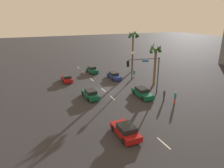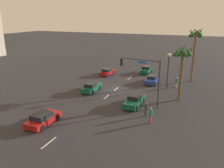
# 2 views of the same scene
# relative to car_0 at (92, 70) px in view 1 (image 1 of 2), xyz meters

# --- Properties ---
(ground_plane) EXTENTS (220.00, 220.00, 0.00)m
(ground_plane) POSITION_rel_car_0_xyz_m (12.34, -1.83, -0.65)
(ground_plane) COLOR #28282D
(lane_stripe_0) EXTENTS (2.04, 0.14, 0.01)m
(lane_stripe_0) POSITION_rel_car_0_xyz_m (-5.66, -1.83, -0.64)
(lane_stripe_0) COLOR silver
(lane_stripe_0) RESTS_ON ground_plane
(lane_stripe_1) EXTENTS (1.84, 0.14, 0.01)m
(lane_stripe_1) POSITION_rel_car_0_xyz_m (-0.43, -1.83, -0.64)
(lane_stripe_1) COLOR silver
(lane_stripe_1) RESTS_ON ground_plane
(lane_stripe_2) EXTENTS (2.34, 0.14, 0.01)m
(lane_stripe_2) POSITION_rel_car_0_xyz_m (5.26, -1.83, -0.64)
(lane_stripe_2) COLOR silver
(lane_stripe_2) RESTS_ON ground_plane
(lane_stripe_3) EXTENTS (1.91, 0.14, 0.01)m
(lane_stripe_3) POSITION_rel_car_0_xyz_m (12.05, -1.83, -0.64)
(lane_stripe_3) COLOR silver
(lane_stripe_3) RESTS_ON ground_plane
(lane_stripe_4) EXTENTS (1.92, 0.14, 0.01)m
(lane_stripe_4) POSITION_rel_car_0_xyz_m (15.92, -1.83, -0.64)
(lane_stripe_4) COLOR silver
(lane_stripe_4) RESTS_ON ground_plane
(lane_stripe_5) EXTENTS (2.19, 0.14, 0.01)m
(lane_stripe_5) POSITION_rel_car_0_xyz_m (28.96, -1.83, -0.64)
(lane_stripe_5) COLOR silver
(lane_stripe_5) RESTS_ON ground_plane
(car_0) EXTENTS (4.06, 1.83, 1.41)m
(car_0) POSITION_rel_car_0_xyz_m (0.00, 0.00, 0.00)
(car_0) COLOR #0F5138
(car_0) RESTS_ON ground_plane
(car_1) EXTENTS (4.59, 1.91, 1.28)m
(car_1) POSITION_rel_car_0_xyz_m (6.37, 2.74, -0.05)
(car_1) COLOR navy
(car_1) RESTS_ON ground_plane
(car_2) EXTENTS (4.00, 1.93, 1.31)m
(car_2) POSITION_rel_car_0_xyz_m (4.46, -6.72, -0.04)
(car_2) COLOR maroon
(car_2) RESTS_ON ground_plane
(car_3) EXTENTS (4.27, 1.94, 1.40)m
(car_3) POSITION_rel_car_0_xyz_m (14.48, -5.01, -0.01)
(car_3) COLOR #0F5138
(car_3) RESTS_ON ground_plane
(car_4) EXTENTS (4.57, 1.89, 1.41)m
(car_4) POSITION_rel_car_0_xyz_m (17.29, 2.83, 0.00)
(car_4) COLOR #0F5138
(car_4) RESTS_ON ground_plane
(car_5) EXTENTS (4.15, 1.99, 1.32)m
(car_5) POSITION_rel_car_0_xyz_m (26.16, -4.75, -0.04)
(car_5) COLOR maroon
(car_5) RESTS_ON ground_plane
(traffic_signal) EXTENTS (1.05, 5.54, 6.22)m
(traffic_signal) POSITION_rel_car_0_xyz_m (16.76, 3.93, 3.60)
(traffic_signal) COLOR #38383D
(traffic_signal) RESTS_ON ground_plane
(streetlamp) EXTENTS (0.56, 0.56, 5.75)m
(streetlamp) POSITION_rel_car_0_xyz_m (8.72, 5.62, 3.42)
(streetlamp) COLOR #2D2D33
(streetlamp) RESTS_ON ground_plane
(pedestrian_0) EXTENTS (0.51, 0.51, 1.73)m
(pedestrian_0) POSITION_rel_car_0_xyz_m (7.36, 6.93, 0.26)
(pedestrian_0) COLOR #B2A58C
(pedestrian_0) RESTS_ON ground_plane
(pedestrian_1) EXTENTS (0.42, 0.42, 1.79)m
(pedestrian_1) POSITION_rel_car_0_xyz_m (21.43, 5.91, 0.30)
(pedestrian_1) COLOR #BF3833
(pedestrian_1) RESTS_ON ground_plane
(pedestrian_2) EXTENTS (0.37, 0.37, 1.75)m
(pedestrian_2) POSITION_rel_car_0_xyz_m (19.99, 5.02, 0.28)
(pedestrian_2) COLOR #333338
(pedestrian_2) RESTS_ON ground_plane
(palm_tree_0) EXTENTS (2.60, 2.65, 9.51)m
(palm_tree_0) POSITION_rel_car_0_xyz_m (2.89, 8.95, 6.72)
(palm_tree_0) COLOR brown
(palm_tree_0) RESTS_ON ground_plane
(palm_tree_1) EXTENTS (2.34, 2.82, 7.90)m
(palm_tree_1) POSITION_rel_car_0_xyz_m (12.96, 7.97, 5.13)
(palm_tree_1) COLOR brown
(palm_tree_1) RESTS_ON ground_plane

